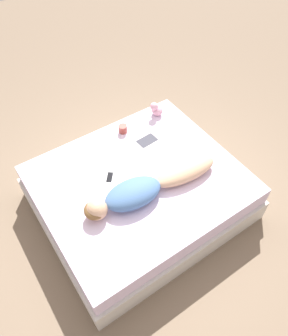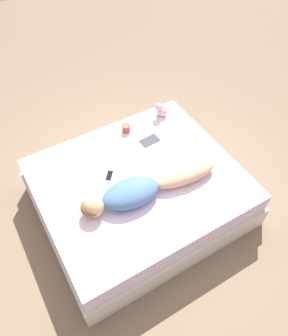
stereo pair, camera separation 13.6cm
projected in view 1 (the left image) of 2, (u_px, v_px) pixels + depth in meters
The scene contains 7 objects.
ground_plane at pixel (140, 206), 3.63m from camera, with size 12.00×12.00×0.00m, color #7A6651.
bed at pixel (140, 193), 3.44m from camera, with size 1.74×2.01×0.50m.
person at pixel (147, 188), 3.06m from camera, with size 0.39×1.40×0.19m.
open_magazine at pixel (153, 146), 3.53m from camera, with size 0.44×0.33×0.01m.
coffee_mug at pixel (123, 129), 3.64m from camera, with size 0.12×0.09×0.09m.
cell_phone at pixel (110, 178), 3.25m from camera, with size 0.16×0.15×0.01m.
plush_toy at pixel (156, 109), 3.80m from camera, with size 0.13×0.15×0.19m.
Camera 1 is at (-1.69, 1.10, 3.05)m, focal length 35.00 mm.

